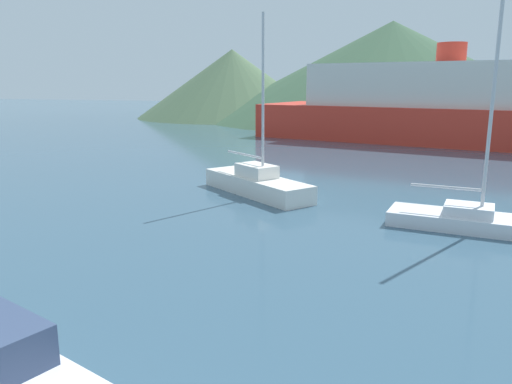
# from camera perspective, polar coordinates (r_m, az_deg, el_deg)

# --- Properties ---
(sailboat_inner) EXTENTS (5.48, 2.49, 8.18)m
(sailboat_inner) POSITION_cam_1_polar(r_m,az_deg,el_deg) (18.73, 23.10, -2.75)
(sailboat_inner) COLOR silver
(sailboat_inner) RESTS_ON ground_plane
(sailboat_middle) EXTENTS (6.05, 5.17, 7.82)m
(sailboat_middle) POSITION_cam_1_polar(r_m,az_deg,el_deg) (22.57, 0.07, 1.08)
(sailboat_middle) COLOR white
(sailboat_middle) RESTS_ON ground_plane
(ferry_distant) EXTENTS (33.12, 16.52, 8.13)m
(ferry_distant) POSITION_cam_1_polar(r_m,az_deg,el_deg) (45.29, 20.99, 8.98)
(ferry_distant) COLOR red
(ferry_distant) RESTS_ON ground_plane
(hill_west) EXTENTS (27.05, 27.05, 9.51)m
(hill_west) POSITION_cam_1_polar(r_m,az_deg,el_deg) (73.03, -2.73, 12.27)
(hill_west) COLOR #4C6647
(hill_west) RESTS_ON ground_plane
(hill_central) EXTENTS (51.22, 51.22, 13.00)m
(hill_central) POSITION_cam_1_polar(r_m,az_deg,el_deg) (72.36, 15.14, 13.25)
(hill_central) COLOR #38563D
(hill_central) RESTS_ON ground_plane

